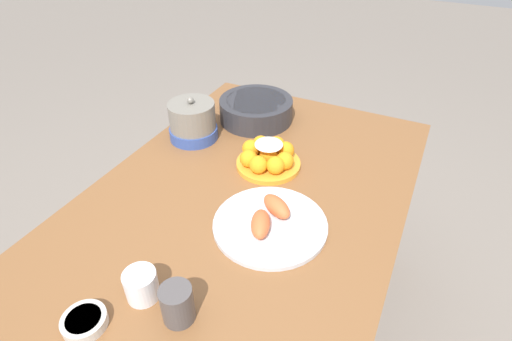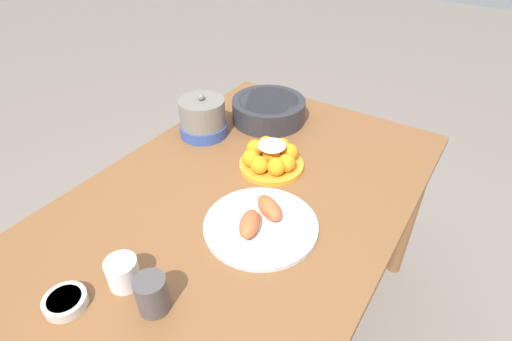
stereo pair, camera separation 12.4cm
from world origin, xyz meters
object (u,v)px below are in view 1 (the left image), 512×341
serving_bowl (256,109)px  sauce_bowl (84,321)px  seafood_platter (270,222)px  cup_near (177,304)px  dining_table (244,219)px  warming_pot (193,121)px  cup_far (141,285)px  cake_plate (268,156)px

serving_bowl → sauce_bowl: serving_bowl is taller
sauce_bowl → serving_bowl: bearing=3.7°
sauce_bowl → seafood_platter: seafood_platter is taller
cup_near → dining_table: bearing=8.0°
dining_table → warming_pot: size_ratio=7.98×
dining_table → sauce_bowl: size_ratio=14.60×
sauce_bowl → cup_far: 0.13m
serving_bowl → warming_pot: (-0.22, 0.15, 0.02)m
cake_plate → sauce_bowl: cake_plate is taller
serving_bowl → seafood_platter: 0.60m
cake_plate → sauce_bowl: size_ratio=2.22×
cup_near → sauce_bowl: bearing=121.6°
cake_plate → cup_far: bearing=175.8°
dining_table → serving_bowl: bearing=21.4°
cake_plate → warming_pot: 0.32m
cake_plate → warming_pot: size_ratio=1.21×
serving_bowl → sauce_bowl: (-0.97, -0.06, -0.03)m
serving_bowl → cup_near: bearing=-164.9°
sauce_bowl → cup_near: size_ratio=1.04×
cake_plate → seafood_platter: cake_plate is taller
cake_plate → serving_bowl: bearing=32.8°
sauce_bowl → warming_pot: (0.75, 0.21, 0.05)m
cake_plate → cup_near: bearing=-174.0°
cup_near → warming_pot: 0.75m
dining_table → cup_near: (-0.42, -0.06, 0.13)m
cake_plate → sauce_bowl: (-0.70, 0.11, -0.02)m
seafood_platter → cup_far: cup_far is taller
cup_near → cup_far: size_ratio=1.22×
seafood_platter → cup_near: 0.35m
sauce_bowl → cup_near: (0.10, -0.17, 0.03)m
serving_bowl → cup_near: cup_near is taller
seafood_platter → cup_near: (-0.34, 0.06, 0.03)m
dining_table → cake_plate: size_ratio=6.58×
dining_table → cup_far: bearing=173.5°
cup_near → warming_pot: warming_pot is taller
serving_bowl → sauce_bowl: size_ratio=2.95×
sauce_bowl → warming_pot: bearing=15.6°
seafood_platter → cup_far: (-0.33, 0.17, 0.02)m
sauce_bowl → cup_near: cup_near is taller
warming_pot → cup_far: bearing=-156.6°
cup_near → warming_pot: (0.64, 0.38, 0.02)m
cup_near → cup_far: (0.01, 0.11, -0.01)m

